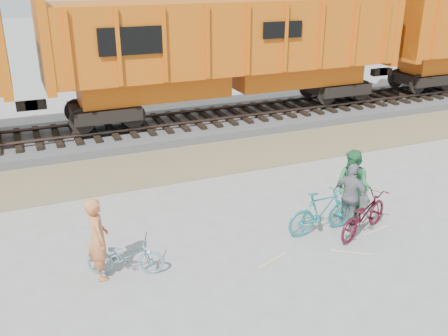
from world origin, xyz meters
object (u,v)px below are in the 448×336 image
(bicycle_maroon, at_px, (363,214))
(person_solo, at_px, (98,239))
(person_man, at_px, (353,187))
(bicycle_teal, at_px, (322,212))
(person_woman, at_px, (351,196))
(hopper_car_center, at_px, (230,49))
(bicycle_blue, at_px, (125,256))

(bicycle_maroon, distance_m, person_solo, 6.17)
(person_man, bearing_deg, bicycle_teal, -104.14)
(bicycle_teal, distance_m, person_woman, 0.84)
(hopper_car_center, xyz_separation_m, bicycle_blue, (-6.31, -9.03, -2.58))
(hopper_car_center, xyz_separation_m, person_solo, (-6.81, -8.93, -2.11))
(hopper_car_center, distance_m, bicycle_teal, 9.58)
(person_man, relative_size, person_woman, 1.13)
(bicycle_teal, height_order, person_woman, person_woman)
(person_woman, bearing_deg, hopper_car_center, -30.33)
(bicycle_blue, bearing_deg, hopper_car_center, -13.09)
(bicycle_teal, height_order, person_solo, person_solo)
(bicycle_teal, xyz_separation_m, bicycle_maroon, (0.89, -0.44, -0.04))
(hopper_car_center, bearing_deg, person_woman, -94.93)
(bicycle_blue, relative_size, person_man, 0.86)
(bicycle_blue, bearing_deg, bicycle_teal, -69.28)
(person_solo, xyz_separation_m, person_woman, (6.02, -0.23, -0.06))
(hopper_car_center, height_order, bicycle_teal, hopper_car_center)
(person_man, bearing_deg, person_woman, -66.18)
(bicycle_maroon, xyz_separation_m, person_solo, (-6.12, 0.63, 0.39))
(hopper_car_center, height_order, person_woman, hopper_car_center)
(bicycle_blue, height_order, bicycle_maroon, bicycle_maroon)
(person_solo, relative_size, person_man, 0.95)
(hopper_car_center, relative_size, bicycle_teal, 7.65)
(hopper_car_center, bearing_deg, person_solo, -127.34)
(hopper_car_center, xyz_separation_m, bicycle_maroon, (-0.69, -9.57, -2.50))
(person_woman, bearing_deg, bicycle_maroon, 168.64)
(bicycle_teal, bearing_deg, bicycle_maroon, -117.69)
(hopper_car_center, bearing_deg, bicycle_teal, -99.85)
(bicycle_blue, xyz_separation_m, person_solo, (-0.50, 0.10, 0.47))
(bicycle_maroon, distance_m, person_woman, 0.53)
(bicycle_blue, distance_m, person_man, 5.75)
(bicycle_maroon, xyz_separation_m, person_man, (0.11, 0.64, 0.43))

